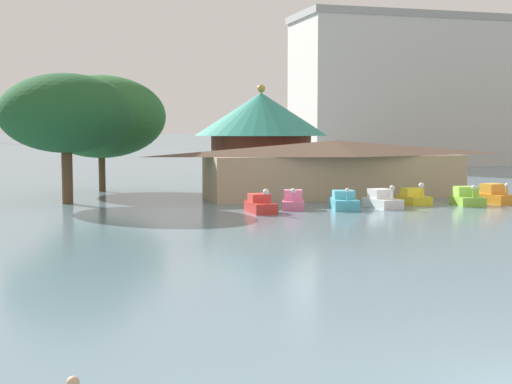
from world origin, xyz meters
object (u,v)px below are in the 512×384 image
at_px(pedal_boat_red, 260,205).
at_px(pedal_boat_white, 382,200).
at_px(pedal_boat_lime, 467,198).
at_px(background_building_block, 412,91).
at_px(green_roof_pavilion, 261,135).
at_px(pedal_boat_orange, 495,196).
at_px(pedal_boat_pink, 293,202).
at_px(shoreline_tree_tall_left, 66,113).
at_px(shoreline_tree_mid, 101,117).
at_px(pedal_boat_cyan, 344,202).
at_px(pedal_boat_yellow, 414,198).
at_px(boathouse, 336,168).

bearing_deg(pedal_boat_red, pedal_boat_white, 93.01).
height_order(pedal_boat_white, pedal_boat_lime, pedal_boat_white).
height_order(pedal_boat_red, background_building_block, background_building_block).
height_order(pedal_boat_lime, background_building_block, background_building_block).
xyz_separation_m(pedal_boat_lime, green_roof_pavilion, (-10.47, 15.39, 4.29)).
relative_size(pedal_boat_orange, background_building_block, 0.08).
distance_m(pedal_boat_pink, shoreline_tree_tall_left, 17.27).
xyz_separation_m(green_roof_pavilion, shoreline_tree_tall_left, (-16.30, -6.73, 1.60)).
relative_size(pedal_boat_red, shoreline_tree_mid, 0.26).
bearing_deg(pedal_boat_cyan, shoreline_tree_mid, -128.79).
xyz_separation_m(pedal_boat_cyan, shoreline_tree_mid, (-14.36, 18.70, 5.84)).
relative_size(pedal_boat_white, shoreline_tree_mid, 0.27).
bearing_deg(background_building_block, pedal_boat_red, -125.95).
distance_m(green_roof_pavilion, shoreline_tree_mid, 13.64).
relative_size(pedal_boat_lime, background_building_block, 0.08).
bearing_deg(shoreline_tree_tall_left, pedal_boat_yellow, -16.61).
distance_m(pedal_boat_cyan, shoreline_tree_tall_left, 20.44).
bearing_deg(pedal_boat_pink, pedal_boat_yellow, 112.97).
height_order(pedal_boat_white, background_building_block, background_building_block).
height_order(pedal_boat_lime, pedal_boat_orange, pedal_boat_orange).
xyz_separation_m(pedal_boat_pink, shoreline_tree_tall_left, (-14.27, 7.76, 5.89)).
bearing_deg(pedal_boat_yellow, shoreline_tree_mid, -133.24).
bearing_deg(pedal_boat_pink, shoreline_tree_mid, -129.48).
relative_size(pedal_boat_cyan, green_roof_pavilion, 0.28).
distance_m(pedal_boat_red, pedal_boat_pink, 2.99).
relative_size(pedal_boat_pink, shoreline_tree_mid, 0.24).
distance_m(pedal_boat_pink, pedal_boat_yellow, 9.28).
height_order(shoreline_tree_mid, background_building_block, background_building_block).
relative_size(green_roof_pavilion, shoreline_tree_tall_left, 1.21).
bearing_deg(boathouse, pedal_boat_red, -135.86).
bearing_deg(green_roof_pavilion, shoreline_tree_tall_left, -157.56).
relative_size(pedal_boat_red, pedal_boat_lime, 0.97).
height_order(pedal_boat_yellow, shoreline_tree_tall_left, shoreline_tree_tall_left).
xyz_separation_m(pedal_boat_red, pedal_boat_cyan, (5.88, 0.36, 0.01)).
distance_m(pedal_boat_cyan, shoreline_tree_mid, 24.29).
relative_size(pedal_boat_red, background_building_block, 0.08).
xyz_separation_m(pedal_boat_lime, boathouse, (-6.73, 7.71, 1.81)).
bearing_deg(pedal_boat_cyan, pedal_boat_orange, 106.01).
bearing_deg(shoreline_tree_tall_left, background_building_block, 41.37).
height_order(pedal_boat_orange, shoreline_tree_mid, shoreline_tree_mid).
height_order(pedal_boat_yellow, boathouse, boathouse).
relative_size(pedal_boat_yellow, pedal_boat_orange, 0.85).
xyz_separation_m(shoreline_tree_tall_left, background_building_block, (50.46, 44.43, 4.44)).
distance_m(pedal_boat_lime, shoreline_tree_mid, 30.63).
bearing_deg(background_building_block, pedal_boat_lime, -114.04).
height_order(pedal_boat_pink, pedal_boat_yellow, pedal_boat_yellow).
distance_m(pedal_boat_cyan, pedal_boat_yellow, 6.28).
bearing_deg(pedal_boat_orange, pedal_boat_yellow, -112.27).
height_order(pedal_boat_white, shoreline_tree_mid, shoreline_tree_mid).
bearing_deg(pedal_boat_orange, pedal_boat_red, -96.90).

